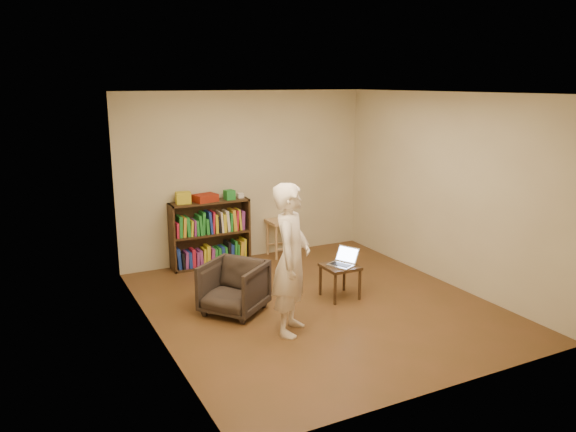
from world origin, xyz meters
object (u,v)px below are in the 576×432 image
armchair (234,288)px  side_table (340,271)px  laptop (343,261)px  person (291,259)px  bookshelf (210,237)px  stool (281,227)px

armchair → side_table: bearing=44.9°
laptop → person: 1.30m
bookshelf → stool: (1.16, -0.06, 0.03)m
bookshelf → laptop: (1.10, -2.00, 0.05)m
side_table → laptop: laptop is taller
person → armchair: bearing=66.2°
armchair → side_table: size_ratio=1.60×
armchair → side_table: 1.41m
bookshelf → stool: 1.16m
bookshelf → stool: bearing=-3.2°
bookshelf → armchair: bearing=-100.7°
bookshelf → armchair: (-0.35, -1.85, -0.12)m
side_table → laptop: (0.05, 0.01, 0.12)m
side_table → person: person is taller
laptop → side_table: bearing=-105.0°
armchair → laptop: laptop is taller
stool → person: 2.84m
stool → person: (-1.14, -2.57, 0.37)m
laptop → person: person is taller
laptop → person: size_ratio=0.25×
bookshelf → person: size_ratio=0.71×
bookshelf → laptop: bearing=-61.2°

